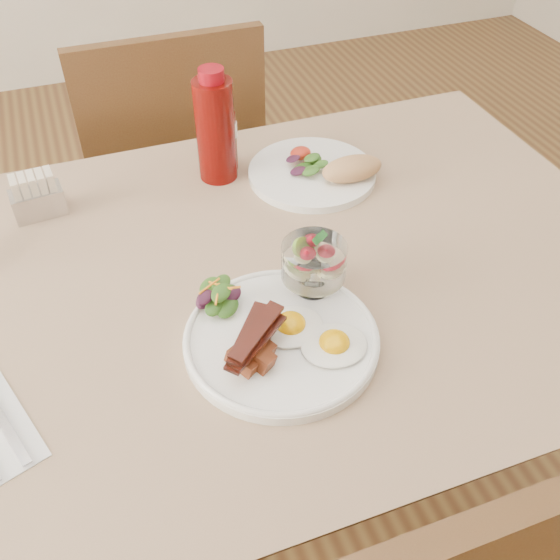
{
  "coord_description": "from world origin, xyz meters",
  "views": [
    {
      "loc": [
        -0.21,
        -0.72,
        1.43
      ],
      "look_at": [
        0.01,
        -0.1,
        0.82
      ],
      "focal_mm": 40.0,
      "sensor_mm": 36.0,
      "label": 1
    }
  ],
  "objects": [
    {
      "name": "fried_eggs",
      "position": [
        0.03,
        -0.18,
        0.78
      ],
      "size": [
        0.16,
        0.16,
        0.03
      ],
      "rotation": [
        0.0,
        0.0,
        -0.25
      ],
      "color": "white",
      "rests_on": "main_plate"
    },
    {
      "name": "bacon_potato_pile",
      "position": [
        -0.06,
        -0.19,
        0.79
      ],
      "size": [
        0.11,
        0.1,
        0.05
      ],
      "rotation": [
        0.0,
        0.0,
        0.3
      ],
      "color": "brown",
      "rests_on": "main_plate"
    },
    {
      "name": "chair_far",
      "position": [
        0.0,
        0.66,
        0.52
      ],
      "size": [
        0.42,
        0.42,
        0.93
      ],
      "color": "brown",
      "rests_on": "ground"
    },
    {
      "name": "table",
      "position": [
        0.0,
        0.0,
        0.66
      ],
      "size": [
        1.33,
        0.88,
        0.75
      ],
      "color": "brown",
      "rests_on": "ground"
    },
    {
      "name": "side_salad",
      "position": [
        -0.07,
        -0.07,
        0.79
      ],
      "size": [
        0.07,
        0.07,
        0.04
      ],
      "rotation": [
        0.0,
        0.0,
        0.11
      ],
      "color": "#1D4512",
      "rests_on": "main_plate"
    },
    {
      "name": "sugar_caddy",
      "position": [
        -0.3,
        0.28,
        0.79
      ],
      "size": [
        0.09,
        0.06,
        0.08
      ],
      "rotation": [
        0.0,
        0.0,
        0.1
      ],
      "color": "silver",
      "rests_on": "table"
    },
    {
      "name": "second_plate",
      "position": [
        0.21,
        0.21,
        0.77
      ],
      "size": [
        0.25,
        0.25,
        0.06
      ],
      "rotation": [
        0.0,
        0.0,
        -0.29
      ],
      "color": "white",
      "rests_on": "table"
    },
    {
      "name": "ketchup_bottle",
      "position": [
        0.03,
        0.29,
        0.85
      ],
      "size": [
        0.09,
        0.09,
        0.22
      ],
      "rotation": [
        0.0,
        0.0,
        -0.32
      ],
      "color": "#550704",
      "rests_on": "table"
    },
    {
      "name": "fruit_cup",
      "position": [
        0.07,
        -0.08,
        0.82
      ],
      "size": [
        0.1,
        0.1,
        0.1
      ],
      "rotation": [
        0.0,
        0.0,
        0.14
      ],
      "color": "white",
      "rests_on": "main_plate"
    },
    {
      "name": "hot_sauce_bottle",
      "position": [
        0.06,
        0.31,
        0.82
      ],
      "size": [
        0.05,
        0.05,
        0.14
      ],
      "rotation": [
        0.0,
        0.0,
        0.38
      ],
      "color": "#550704",
      "rests_on": "table"
    },
    {
      "name": "main_plate",
      "position": [
        -0.01,
        -0.16,
        0.76
      ],
      "size": [
        0.28,
        0.28,
        0.02
      ],
      "primitive_type": "cylinder",
      "color": "white",
      "rests_on": "table"
    }
  ]
}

